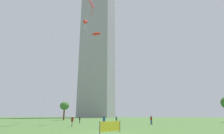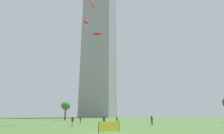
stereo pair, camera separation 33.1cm
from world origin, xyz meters
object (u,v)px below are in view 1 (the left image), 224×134
Objects in this scene: kite_flying_5 at (97,34)px; distant_highrise_0 at (98,52)px; person_standing_4 at (80,119)px; park_tree_0 at (64,106)px; person_standing_3 at (151,119)px; event_banner at (110,126)px; kite_flying_3 at (85,22)px; person_standing_1 at (116,119)px; person_standing_2 at (104,120)px; kite_flying_0 at (92,4)px; person_standing_0 at (72,120)px.

distant_highrise_0 is at bearing 111.18° from kite_flying_5.
park_tree_0 is at bearing -138.77° from person_standing_4.
person_standing_3 is 18.60m from event_banner.
distant_highrise_0 is at bearing 108.39° from kite_flying_3.
person_standing_3 is 111.96m from distant_highrise_0.
person_standing_1 is at bearing -18.71° from kite_flying_5.
person_standing_3 is at bearing 89.20° from person_standing_4.
kite_flying_3 is (-14.26, 21.17, 31.00)m from person_standing_2.
person_standing_4 is at bearing -18.65° from person_standing_3.
kite_flying_3 reaches higher than kite_flying_5.
kite_flying_5 is at bearing -65.56° from distant_highrise_0.
kite_flying_3 is at bearing 121.14° from person_standing_1.
person_standing_2 is 33.47m from kite_flying_0.
person_standing_3 reaches higher than person_standing_0.
kite_flying_5 is 8.20× the size of event_banner.
kite_flying_0 is 94.97m from distant_highrise_0.
distant_highrise_0 reaches higher than person_standing_4.
person_standing_1 is 0.07× the size of kite_flying_5.
person_standing_4 is at bearing -67.65° from distant_highrise_0.
person_standing_0 is at bearing 25.82° from person_standing_3.
person_standing_4 is 26.75m from park_tree_0.
distant_highrise_0 is 37.10× the size of event_banner.
person_standing_0 is at bearing -77.80° from kite_flying_0.
park_tree_0 is at bearing -75.17° from distant_highrise_0.
person_standing_2 is 24.66m from kite_flying_5.
park_tree_0 is (-16.63, 20.54, 4.14)m from person_standing_4.
person_standing_0 is 0.99× the size of person_standing_3.
kite_flying_0 reaches higher than kite_flying_5.
kite_flying_0 reaches higher than person_standing_1.
park_tree_0 is at bearing 163.18° from person_standing_0.
person_standing_2 is 0.08× the size of kite_flying_5.
person_standing_0 reaches higher than event_banner.
person_standing_0 is 10.82m from person_standing_1.
event_banner is at bearing -64.57° from distant_highrise_0.
person_standing_1 is at bearing 103.24° from person_standing_0.
park_tree_0 is (-26.39, 31.78, 3.99)m from person_standing_2.
person_standing_1 is at bearing -40.71° from park_tree_0.
kite_flying_3 is at bearing -68.35° from distant_highrise_0.
person_standing_0 is at bearing 138.48° from event_banner.
kite_flying_5 reaches higher than person_standing_2.
park_tree_0 is at bearing 134.82° from kite_flying_5.
event_banner is at bearing -63.55° from kite_flying_5.
person_standing_2 is at bearing -64.67° from distant_highrise_0.
person_standing_0 is at bearing 23.05° from person_standing_4.
kite_flying_0 is 9.50m from kite_flying_5.
person_standing_4 is at bearing 124.52° from event_banner.
kite_flying_0 is at bearing -66.51° from distant_highrise_0.
kite_flying_3 is at bearing 123.82° from kite_flying_0.
kite_flying_3 is (-4.50, 9.93, 31.15)m from person_standing_4.
person_standing_3 is at bearing -12.14° from person_standing_1.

